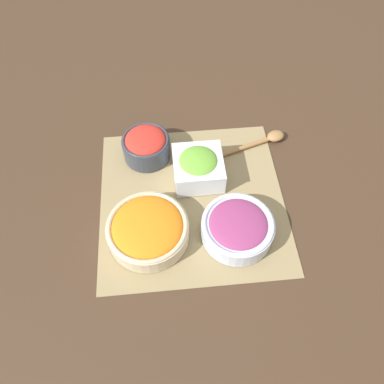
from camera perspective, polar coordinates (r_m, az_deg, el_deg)
The scene contains 7 objects.
ground_plane at distance 0.93m, azimuth 0.00°, elevation -1.16°, with size 3.00×3.00×0.00m, color #422D1E.
placemat at distance 0.93m, azimuth 0.00°, elevation -1.09°, with size 0.45×0.45×0.00m.
lettuce_bowl at distance 0.94m, azimuth 0.94°, elevation 3.85°, with size 0.12×0.12×0.08m.
onion_bowl at distance 0.86m, azimuth 6.96°, elevation -5.35°, with size 0.17×0.17×0.06m.
carrot_bowl at distance 0.86m, azimuth -6.74°, elevation -5.59°, with size 0.19×0.19×0.06m.
tomato_bowl at distance 0.99m, azimuth -6.99°, elevation 7.11°, with size 0.12×0.12×0.07m.
wooden_spoon at distance 1.05m, azimuth 10.78°, elevation 7.73°, with size 0.09×0.21×0.02m.
Camera 1 is at (0.50, -0.05, 0.79)m, focal length 35.00 mm.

